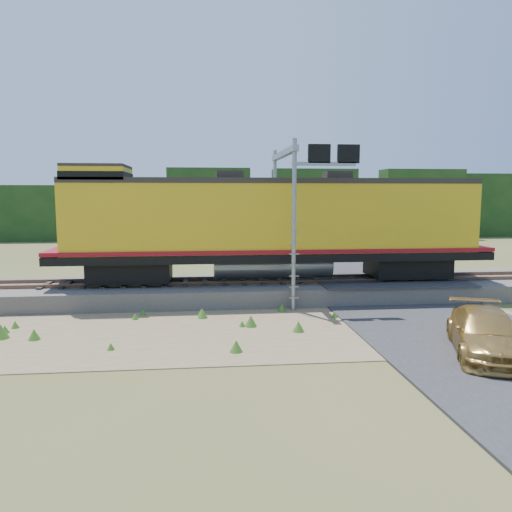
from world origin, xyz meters
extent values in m
plane|color=#475123|center=(0.00, 0.00, 0.00)|extent=(140.00, 140.00, 0.00)
cube|color=slate|center=(0.00, 6.00, 0.40)|extent=(70.00, 5.00, 0.80)
cube|color=brown|center=(0.00, 5.28, 0.88)|extent=(70.00, 0.10, 0.16)
cube|color=brown|center=(0.00, 6.72, 0.88)|extent=(70.00, 0.10, 0.16)
cube|color=#8C7754|center=(-2.00, 0.50, 0.01)|extent=(26.00, 8.00, 0.03)
cube|color=#38383A|center=(7.00, 6.00, 0.83)|extent=(7.00, 5.20, 0.06)
cube|color=#38383A|center=(7.00, 22.00, 0.04)|extent=(7.00, 24.00, 0.08)
cube|color=#163714|center=(0.00, 38.00, 3.25)|extent=(36.00, 3.00, 6.50)
cube|color=black|center=(-5.20, 6.00, 1.42)|extent=(3.68, 2.35, 0.92)
cube|color=black|center=(8.08, 6.00, 1.42)|extent=(3.68, 2.35, 0.92)
cube|color=black|center=(1.44, 6.00, 2.06)|extent=(20.43, 3.06, 0.37)
cylinder|color=gray|center=(1.44, 6.00, 1.57)|extent=(5.62, 1.23, 1.23)
cube|color=gold|center=(1.44, 6.00, 3.83)|extent=(18.90, 2.96, 3.17)
cube|color=maroon|center=(1.44, 6.00, 2.37)|extent=(20.43, 3.12, 0.18)
cube|color=#28231E|center=(1.44, 6.00, 5.54)|extent=(18.90, 3.01, 0.25)
cube|color=gold|center=(-6.53, 6.00, 5.77)|extent=(2.66, 2.96, 0.72)
cube|color=#28231E|center=(-6.53, 6.00, 6.17)|extent=(2.66, 3.01, 0.12)
cube|color=black|center=(-6.53, 6.00, 5.72)|extent=(2.71, 3.01, 0.36)
cube|color=maroon|center=(-8.06, 6.00, 3.47)|extent=(0.10, 2.04, 1.23)
cube|color=#28231E|center=(-0.60, 6.00, 5.77)|extent=(1.23, 1.02, 0.46)
cube|color=#28231E|center=(4.50, 6.00, 5.77)|extent=(1.23, 1.02, 0.46)
cylinder|color=gray|center=(1.92, 3.20, 3.61)|extent=(0.19, 0.19, 7.21)
cylinder|color=gray|center=(1.92, 8.80, 3.61)|extent=(0.19, 0.19, 7.21)
cube|color=gray|center=(1.92, 6.00, 6.80)|extent=(0.26, 6.20, 0.26)
cube|color=gray|center=(3.16, 3.20, 6.18)|extent=(2.68, 0.15, 0.15)
cube|color=black|center=(2.95, 3.20, 6.59)|extent=(0.93, 0.15, 0.77)
cube|color=black|center=(4.19, 3.20, 6.59)|extent=(0.93, 0.15, 0.77)
imported|color=#AE8640|center=(6.74, -3.25, 0.69)|extent=(3.47, 5.11, 1.37)
camera|label=1|loc=(-1.85, -17.29, 4.90)|focal=35.00mm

